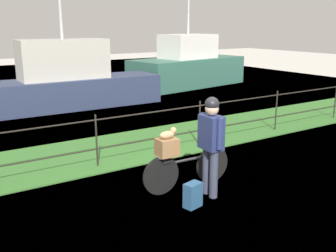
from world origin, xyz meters
TOP-DOWN VIEW (x-y plane):
  - ground_plane at (0.00, 0.00)m, footprint 60.00×60.00m
  - grass_strip at (0.00, 2.96)m, footprint 27.00×2.40m
  - harbor_water at (0.00, 9.44)m, footprint 30.00×30.00m
  - iron_fence at (0.00, 2.16)m, footprint 18.04×0.04m
  - bicycle_main at (-0.38, 0.34)m, footprint 1.74×0.17m
  - wooden_crate at (-0.78, 0.35)m, footprint 0.35×0.30m
  - terrier_dog at (-0.75, 0.35)m, footprint 0.32×0.15m
  - cyclist_person at (-0.23, -0.12)m, footprint 0.27×0.54m
  - backpack_on_paving at (-0.73, -0.32)m, footprint 0.31×0.24m
  - moored_boat_mid at (0.12, 8.14)m, footprint 6.61×1.67m
  - moored_boat_far at (6.55, 9.97)m, footprint 5.88×3.10m

SIDE VIEW (x-z plane):
  - ground_plane at x=0.00m, z-range 0.00..0.00m
  - harbor_water at x=0.00m, z-range 0.00..0.00m
  - grass_strip at x=0.00m, z-range 0.00..0.03m
  - backpack_on_paving at x=-0.73m, z-range 0.00..0.40m
  - bicycle_main at x=-0.38m, z-range 0.02..0.69m
  - iron_fence at x=0.00m, z-range 0.10..1.18m
  - wooden_crate at x=-0.78m, z-range 0.67..0.97m
  - moored_boat_mid at x=0.12m, z-range -1.12..2.79m
  - moored_boat_far at x=6.55m, z-range -1.09..2.85m
  - cyclist_person at x=-0.23m, z-range 0.16..1.84m
  - terrier_dog at x=-0.75m, z-range 0.95..1.13m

